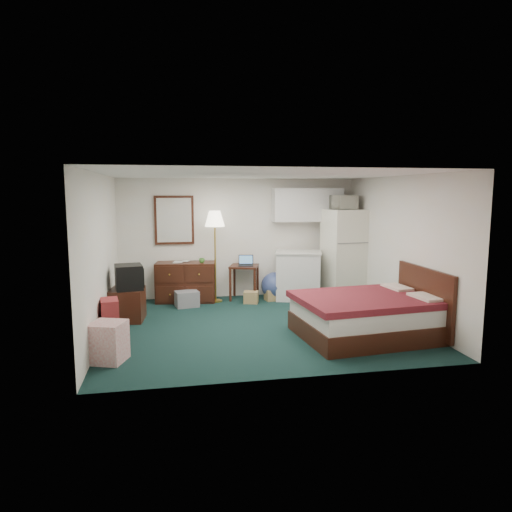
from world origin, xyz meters
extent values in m
cube|color=black|center=(0.00, 0.00, 0.00)|extent=(5.00, 4.50, 0.01)
cube|color=white|center=(0.00, 0.00, 2.50)|extent=(5.00, 4.50, 0.01)
cube|color=white|center=(0.00, 2.25, 1.25)|extent=(5.00, 0.01, 2.50)
cube|color=white|center=(0.00, -2.25, 1.25)|extent=(5.00, 0.01, 2.50)
cube|color=white|center=(-2.50, 0.00, 1.25)|extent=(0.01, 4.50, 2.50)
cube|color=white|center=(2.50, 0.00, 1.25)|extent=(0.01, 4.50, 2.50)
sphere|color=navy|center=(0.68, 1.80, 0.28)|extent=(0.70, 0.70, 0.56)
imported|color=silver|center=(2.10, 1.66, 2.05)|extent=(0.55, 0.34, 0.36)
imported|color=olive|center=(-1.38, 1.96, 0.93)|extent=(0.18, 0.06, 0.24)
imported|color=olive|center=(-1.22, 2.06, 0.91)|extent=(0.14, 0.07, 0.20)
imported|color=#438531|center=(-0.83, 1.82, 0.87)|extent=(0.14, 0.13, 0.12)
camera|label=1|loc=(-1.44, -7.30, 2.21)|focal=32.00mm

